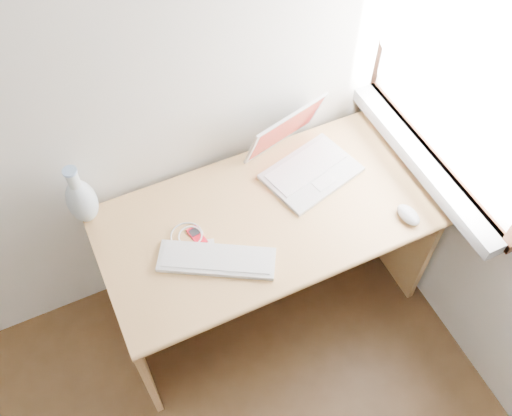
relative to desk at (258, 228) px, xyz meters
name	(u,v)px	position (x,y,z in m)	size (l,w,h in m)	color
window	(462,64)	(0.69, -0.16, 0.77)	(0.11, 0.99, 1.10)	white
desk	(258,228)	(0.00, 0.00, 0.00)	(1.33, 0.67, 0.70)	tan
laptop	(307,157)	(0.26, 0.08, 0.26)	(0.43, 0.40, 0.25)	silver
external_keyboard	(217,260)	(-0.26, -0.19, 0.21)	(0.44, 0.33, 0.02)	white
mouse	(408,215)	(0.50, -0.33, 0.22)	(0.07, 0.11, 0.04)	silver
ipod	(197,236)	(-0.29, -0.06, 0.21)	(0.06, 0.10, 0.01)	#AE0C1B
cable_coil	(187,236)	(-0.32, -0.04, 0.20)	(0.13, 0.13, 0.01)	white
remote	(211,249)	(-0.26, -0.13, 0.20)	(0.03, 0.09, 0.01)	white
vase	(82,200)	(-0.64, 0.21, 0.32)	(0.11, 0.11, 0.29)	white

